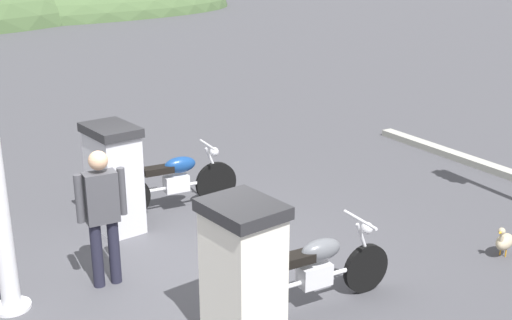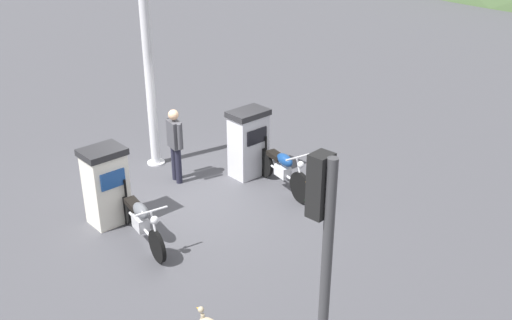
{
  "view_description": "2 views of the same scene",
  "coord_description": "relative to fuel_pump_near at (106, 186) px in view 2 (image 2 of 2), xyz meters",
  "views": [
    {
      "loc": [
        -3.13,
        -6.18,
        3.69
      ],
      "look_at": [
        1.09,
        0.18,
        1.16
      ],
      "focal_mm": 44.39,
      "sensor_mm": 36.0,
      "label": 1
    },
    {
      "loc": [
        8.95,
        -5.25,
        5.73
      ],
      "look_at": [
        1.42,
        0.55,
        1.28
      ],
      "focal_mm": 40.92,
      "sensor_mm": 36.0,
      "label": 2
    }
  ],
  "objects": [
    {
      "name": "fuel_pump_far",
      "position": [
        -0.0,
        3.27,
        -0.0
      ],
      "size": [
        0.64,
        0.88,
        1.49
      ],
      "color": "silver",
      "rests_on": "ground"
    },
    {
      "name": "canopy_support_pole",
      "position": [
        -1.75,
        1.93,
        1.37
      ],
      "size": [
        0.4,
        0.4,
        4.42
      ],
      "color": "silver",
      "rests_on": "ground"
    },
    {
      "name": "roadside_traffic_light",
      "position": [
        5.42,
        0.2,
        1.5
      ],
      "size": [
        0.39,
        0.27,
        3.28
      ],
      "color": "#38383A",
      "rests_on": "ground"
    },
    {
      "name": "ground_plane",
      "position": [
        0.26,
        1.64,
        -0.76
      ],
      "size": [
        120.0,
        120.0,
        0.0
      ],
      "primitive_type": "plane",
      "color": "#424247"
    },
    {
      "name": "fuel_pump_near",
      "position": [
        0.0,
        0.0,
        0.0
      ],
      "size": [
        0.67,
        0.8,
        1.5
      ],
      "color": "silver",
      "rests_on": "ground"
    },
    {
      "name": "motorcycle_near_pump",
      "position": [
        0.98,
        0.15,
        -0.32
      ],
      "size": [
        2.07,
        0.56,
        0.93
      ],
      "color": "black",
      "rests_on": "ground"
    },
    {
      "name": "attendant_person",
      "position": [
        -0.68,
        1.87,
        0.17
      ],
      "size": [
        0.58,
        0.24,
        1.62
      ],
      "color": "#1E1E2D",
      "rests_on": "ground"
    },
    {
      "name": "motorcycle_far_pump",
      "position": [
        0.97,
        3.41,
        -0.3
      ],
      "size": [
        2.03,
        0.58,
        0.96
      ],
      "color": "black",
      "rests_on": "ground"
    }
  ]
}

